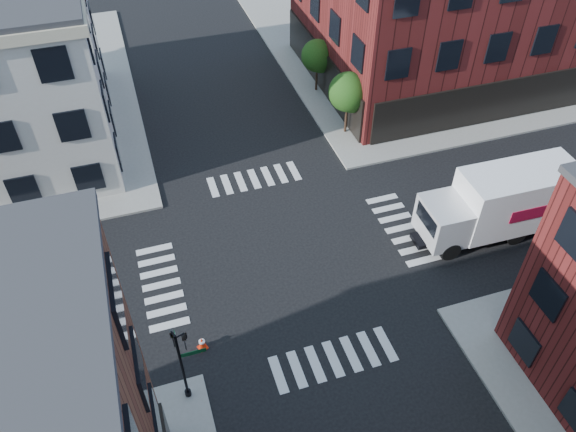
# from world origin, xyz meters

# --- Properties ---
(ground) EXTENTS (120.00, 120.00, 0.00)m
(ground) POSITION_xyz_m (0.00, 0.00, 0.00)
(ground) COLOR black
(ground) RESTS_ON ground
(sidewalk_ne) EXTENTS (30.00, 30.00, 0.15)m
(sidewalk_ne) POSITION_xyz_m (21.00, 21.00, 0.07)
(sidewalk_ne) COLOR gray
(sidewalk_ne) RESTS_ON ground
(tree_near) EXTENTS (2.69, 2.69, 4.49)m
(tree_near) POSITION_xyz_m (7.56, 9.98, 3.16)
(tree_near) COLOR black
(tree_near) RESTS_ON ground
(tree_far) EXTENTS (2.43, 2.43, 4.07)m
(tree_far) POSITION_xyz_m (7.56, 15.98, 2.87)
(tree_far) COLOR black
(tree_far) RESTS_ON ground
(signal_pole) EXTENTS (1.29, 1.24, 4.60)m
(signal_pole) POSITION_xyz_m (-6.72, -6.68, 2.86)
(signal_pole) COLOR black
(signal_pole) RESTS_ON ground
(box_truck) EXTENTS (9.22, 2.98, 4.14)m
(box_truck) POSITION_xyz_m (11.95, -1.81, 2.15)
(box_truck) COLOR white
(box_truck) RESTS_ON ground
(traffic_cone) EXTENTS (0.54, 0.54, 0.77)m
(traffic_cone) POSITION_xyz_m (-5.70, -4.50, 0.37)
(traffic_cone) COLOR red
(traffic_cone) RESTS_ON ground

